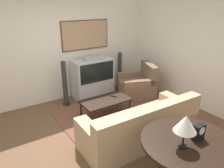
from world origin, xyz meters
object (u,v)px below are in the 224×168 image
(console_table, at_px, (189,145))
(speaker_tower_right, at_px, (120,73))
(armchair, at_px, (137,86))
(couch, at_px, (141,127))
(coffee_table, at_px, (106,101))
(table_lamp, at_px, (185,124))
(mantel_clock, at_px, (199,132))
(tv, at_px, (93,78))
(speaker_tower_left, at_px, (65,85))

(console_table, distance_m, speaker_tower_right, 3.60)
(armchair, bearing_deg, speaker_tower_right, -143.25)
(couch, relative_size, armchair, 2.00)
(coffee_table, distance_m, speaker_tower_right, 1.56)
(coffee_table, distance_m, table_lamp, 2.47)
(mantel_clock, bearing_deg, speaker_tower_right, 71.93)
(couch, xyz_separation_m, armchair, (1.25, 1.61, 0.00))
(tv, distance_m, coffee_table, 1.17)
(armchair, height_order, coffee_table, armchair)
(coffee_table, xyz_separation_m, table_lamp, (-0.29, -2.35, 0.71))
(table_lamp, bearing_deg, armchair, 60.36)
(tv, relative_size, coffee_table, 1.03)
(tv, bearing_deg, speaker_tower_right, -4.52)
(table_lamp, distance_m, speaker_tower_right, 3.73)
(tv, height_order, table_lamp, table_lamp)
(armchair, height_order, mantel_clock, mantel_clock)
(mantel_clock, bearing_deg, table_lamp, 179.81)
(table_lamp, bearing_deg, couch, 74.00)
(tv, distance_m, speaker_tower_left, 0.83)
(console_table, relative_size, mantel_clock, 5.91)
(couch, height_order, coffee_table, couch)
(couch, relative_size, mantel_clock, 10.40)
(tv, distance_m, mantel_clock, 3.50)
(coffee_table, bearing_deg, speaker_tower_left, 116.77)
(coffee_table, xyz_separation_m, speaker_tower_right, (1.13, 1.05, 0.17))
(couch, distance_m, mantel_clock, 1.30)
(tv, xyz_separation_m, mantel_clock, (-0.28, -3.47, 0.32))
(tv, relative_size, couch, 0.50)
(console_table, bearing_deg, speaker_tower_left, 97.02)
(armchair, bearing_deg, tv, -102.80)
(console_table, xyz_separation_m, speaker_tower_left, (-0.42, 3.38, -0.14))
(couch, height_order, console_table, couch)
(tv, xyz_separation_m, speaker_tower_right, (0.83, -0.07, 0.00))
(speaker_tower_right, bearing_deg, tv, 175.48)
(armchair, bearing_deg, coffee_table, -49.78)
(armchair, relative_size, console_table, 0.88)
(coffee_table, distance_m, mantel_clock, 2.40)
(tv, bearing_deg, speaker_tower_left, -175.48)
(couch, height_order, table_lamp, table_lamp)
(table_lamp, relative_size, speaker_tower_right, 0.40)
(armchair, height_order, console_table, armchair)
(speaker_tower_right, bearing_deg, mantel_clock, -108.07)
(coffee_table, relative_size, console_table, 0.85)
(armchair, distance_m, console_table, 3.12)
(couch, distance_m, speaker_tower_left, 2.31)
(couch, xyz_separation_m, mantel_clock, (-0.03, -1.18, 0.55))
(console_table, distance_m, table_lamp, 0.43)
(console_table, distance_m, speaker_tower_left, 3.40)
(mantel_clock, distance_m, speaker_tower_left, 3.46)
(armchair, height_order, speaker_tower_left, speaker_tower_left)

